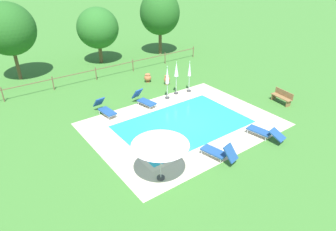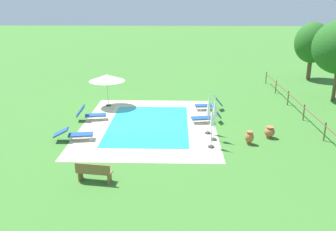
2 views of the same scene
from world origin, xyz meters
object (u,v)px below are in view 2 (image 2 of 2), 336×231
patio_umbrella_closed_row_west (215,111)px  patio_umbrella_closed_row_mid_west (212,120)px  sun_lounger_north_far (206,116)px  patio_umbrella_open_foreground (107,78)px  sun_lounger_north_mid (75,134)px  patio_umbrella_closed_row_centre (209,108)px  terracotta_urn_by_tree (270,132)px  terracotta_urn_near_fence (249,137)px  sun_lounger_north_near_steps (208,104)px  sun_lounger_north_end (91,114)px  wooden_bench_lawn_side (94,172)px  tree_far_west (312,43)px

patio_umbrella_closed_row_west → patio_umbrella_closed_row_mid_west: (1.01, -0.22, -0.18)m
sun_lounger_north_far → patio_umbrella_closed_row_mid_west: (3.86, -0.02, 1.09)m
patio_umbrella_open_foreground → patio_umbrella_closed_row_mid_west: bearing=42.6°
sun_lounger_north_far → patio_umbrella_closed_row_mid_west: size_ratio=0.82×
sun_lounger_north_far → patio_umbrella_open_foreground: (-3.38, -6.69, 1.63)m
sun_lounger_north_mid → patio_umbrella_closed_row_centre: (-1.21, 7.23, 1.19)m
patio_umbrella_closed_row_west → patio_umbrella_closed_row_centre: bearing=-165.8°
patio_umbrella_closed_row_centre → patio_umbrella_closed_row_west: bearing=14.2°
patio_umbrella_open_foreground → sun_lounger_north_mid: bearing=-5.1°
sun_lounger_north_far → patio_umbrella_closed_row_mid_west: patio_umbrella_closed_row_mid_west is taller
patio_umbrella_closed_row_west → terracotta_urn_by_tree: patio_umbrella_closed_row_west is taller
sun_lounger_north_mid → patio_umbrella_closed_row_west: size_ratio=0.89×
sun_lounger_north_mid → terracotta_urn_by_tree: 10.58m
patio_umbrella_open_foreground → sun_lounger_north_far: bearing=63.2°
sun_lounger_north_mid → terracotta_urn_near_fence: (0.27, 9.28, 0.03)m
sun_lounger_north_near_steps → sun_lounger_north_end: bearing=-72.5°
sun_lounger_north_far → patio_umbrella_closed_row_west: 3.13m
sun_lounger_north_mid → patio_umbrella_closed_row_mid_west: 7.38m
sun_lounger_north_end → patio_umbrella_open_foreground: (-3.11, 0.48, 1.63)m
patio_umbrella_open_foreground → patio_umbrella_closed_row_centre: (5.27, 6.65, -0.49)m
sun_lounger_north_far → sun_lounger_north_end: size_ratio=0.99×
patio_umbrella_closed_row_mid_west → terracotta_urn_near_fence: patio_umbrella_closed_row_mid_west is taller
patio_umbrella_closed_row_centre → wooden_bench_lawn_side: (5.75, -5.17, -1.07)m
patio_umbrella_closed_row_mid_west → terracotta_urn_by_tree: (-1.42, 3.31, -1.14)m
sun_lounger_north_mid → terracotta_urn_near_fence: size_ratio=3.00×
sun_lounger_north_far → patio_umbrella_closed_row_west: size_ratio=0.79×
terracotta_urn_near_fence → tree_far_west: 18.40m
patio_umbrella_open_foreground → patio_umbrella_closed_row_west: patio_umbrella_closed_row_west is taller
sun_lounger_north_near_steps → patio_umbrella_closed_row_mid_west: size_ratio=0.83×
patio_umbrella_open_foreground → terracotta_urn_by_tree: size_ratio=3.83×
sun_lounger_north_end → tree_far_west: (-12.39, 17.70, 3.00)m
sun_lounger_north_end → wooden_bench_lawn_side: bearing=13.9°
patio_umbrella_closed_row_west → terracotta_urn_near_fence: patio_umbrella_closed_row_west is taller
patio_umbrella_open_foreground → terracotta_urn_by_tree: 11.67m
sun_lounger_north_far → patio_umbrella_open_foreground: size_ratio=0.76×
sun_lounger_north_mid → patio_umbrella_closed_row_west: bearing=91.9°
patio_umbrella_closed_row_centre → terracotta_urn_near_fence: size_ratio=3.29×
terracotta_urn_near_fence → terracotta_urn_by_tree: terracotta_urn_near_fence is taller
patio_umbrella_open_foreground → terracotta_urn_by_tree: bearing=59.7°
sun_lounger_north_near_steps → terracotta_urn_by_tree: (5.10, 2.94, -0.04)m
patio_umbrella_closed_row_west → terracotta_urn_near_fence: 2.27m
patio_umbrella_open_foreground → patio_umbrella_closed_row_mid_west: 9.86m
sun_lounger_north_far → sun_lounger_north_end: bearing=-92.2°
sun_lounger_north_end → terracotta_urn_by_tree: (2.72, 10.46, -0.04)m
sun_lounger_north_mid → patio_umbrella_open_foreground: patio_umbrella_open_foreground is taller
wooden_bench_lawn_side → terracotta_urn_by_tree: 9.96m
sun_lounger_north_end → patio_umbrella_closed_row_mid_west: bearing=60.0°
terracotta_urn_near_fence → sun_lounger_north_end: bearing=-111.6°
patio_umbrella_open_foreground → patio_umbrella_closed_row_mid_west: size_ratio=1.08×
patio_umbrella_closed_row_centre → tree_far_west: bearing=144.0°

